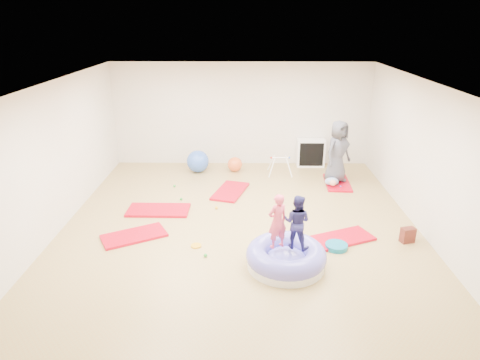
{
  "coord_description": "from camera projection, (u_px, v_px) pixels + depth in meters",
  "views": [
    {
      "loc": [
        0.1,
        -7.54,
        3.91
      ],
      "look_at": [
        0.0,
        0.3,
        0.9
      ],
      "focal_mm": 32.0,
      "sensor_mm": 36.0,
      "label": 1
    }
  ],
  "objects": [
    {
      "name": "gym_mat_center_back",
      "position": [
        230.0,
        191.0,
        10.14
      ],
      "size": [
        0.92,
        1.33,
        0.05
      ],
      "primitive_type": "cube",
      "rotation": [
        0.0,
        0.0,
        1.28
      ],
      "color": "#D40034",
      "rests_on": "ground"
    },
    {
      "name": "infant",
      "position": [
        332.0,
        182.0,
        10.38
      ],
      "size": [
        0.33,
        0.34,
        0.2
      ],
      "color": "#839BCB",
      "rests_on": "gym_mat_rear_right"
    },
    {
      "name": "yellow_toy",
      "position": [
        196.0,
        246.0,
        7.75
      ],
      "size": [
        0.19,
        0.19,
        0.03
      ],
      "primitive_type": "cylinder",
      "color": "gold",
      "rests_on": "ground"
    },
    {
      "name": "room",
      "position": [
        240.0,
        161.0,
        7.94
      ],
      "size": [
        7.01,
        8.01,
        2.81
      ],
      "color": "#A28B52",
      "rests_on": "ground"
    },
    {
      "name": "exercise_ball_blue",
      "position": [
        198.0,
        161.0,
        11.38
      ],
      "size": [
        0.59,
        0.59,
        0.59
      ],
      "primitive_type": "sphere",
      "color": "blue",
      "rests_on": "ground"
    },
    {
      "name": "child_navy",
      "position": [
        297.0,
        219.0,
        6.89
      ],
      "size": [
        0.55,
        0.5,
        0.92
      ],
      "primitive_type": "imported",
      "rotation": [
        0.0,
        0.0,
        2.75
      ],
      "color": "navy",
      "rests_on": "inflatable_cushion"
    },
    {
      "name": "inflatable_cushion",
      "position": [
        286.0,
        257.0,
        7.09
      ],
      "size": [
        1.34,
        1.34,
        0.42
      ],
      "rotation": [
        0.0,
        0.0,
        -0.23
      ],
      "color": "silver",
      "rests_on": "ground"
    },
    {
      "name": "ball_pit_balls",
      "position": [
        241.0,
        219.0,
        8.73
      ],
      "size": [
        4.11,
        3.94,
        0.06
      ],
      "color": "green",
      "rests_on": "ground"
    },
    {
      "name": "gym_mat_front_left",
      "position": [
        134.0,
        236.0,
        8.09
      ],
      "size": [
        1.31,
        1.08,
        0.05
      ],
      "primitive_type": "cube",
      "rotation": [
        0.0,
        0.0,
        0.5
      ],
      "color": "#D40034",
      "rests_on": "ground"
    },
    {
      "name": "cube_shelf",
      "position": [
        311.0,
        153.0,
        11.82
      ],
      "size": [
        0.76,
        0.37,
        0.76
      ],
      "color": "white",
      "rests_on": "ground"
    },
    {
      "name": "adult_caregiver",
      "position": [
        338.0,
        152.0,
        10.42
      ],
      "size": [
        0.9,
        0.86,
        1.55
      ],
      "primitive_type": "imported",
      "rotation": [
        0.0,
        0.0,
        0.68
      ],
      "color": "#42434E",
      "rests_on": "gym_mat_rear_right"
    },
    {
      "name": "gym_mat_rear_right",
      "position": [
        337.0,
        183.0,
        10.66
      ],
      "size": [
        0.65,
        1.2,
        0.05
      ],
      "primitive_type": "cube",
      "rotation": [
        0.0,
        0.0,
        1.51
      ],
      "color": "#D40034",
      "rests_on": "ground"
    },
    {
      "name": "gym_mat_right",
      "position": [
        343.0,
        238.0,
        8.0
      ],
      "size": [
        1.27,
        0.97,
        0.05
      ],
      "primitive_type": "cube",
      "rotation": [
        0.0,
        0.0,
        0.41
      ],
      "color": "#D40034",
      "rests_on": "ground"
    },
    {
      "name": "balance_disc",
      "position": [
        336.0,
        246.0,
        7.68
      ],
      "size": [
        0.4,
        0.4,
        0.09
      ],
      "primitive_type": "cylinder",
      "color": "#0D6688",
      "rests_on": "ground"
    },
    {
      "name": "infant_play_gym",
      "position": [
        280.0,
        163.0,
        11.17
      ],
      "size": [
        0.63,
        0.6,
        0.48
      ],
      "rotation": [
        0.0,
        0.0,
        0.37
      ],
      "color": "white",
      "rests_on": "ground"
    },
    {
      "name": "backpack",
      "position": [
        408.0,
        235.0,
        7.86
      ],
      "size": [
        0.28,
        0.22,
        0.29
      ],
      "primitive_type": "cube",
      "rotation": [
        0.0,
        0.0,
        0.28
      ],
      "color": "#993424",
      "rests_on": "ground"
    },
    {
      "name": "gym_mat_mid_left",
      "position": [
        158.0,
        210.0,
        9.15
      ],
      "size": [
        1.31,
        0.67,
        0.05
      ],
      "primitive_type": "cube",
      "rotation": [
        0.0,
        0.0,
        -0.01
      ],
      "color": "#D40034",
      "rests_on": "ground"
    },
    {
      "name": "child_pink",
      "position": [
        278.0,
        218.0,
        6.89
      ],
      "size": [
        0.41,
        0.36,
        0.95
      ],
      "primitive_type": "imported",
      "rotation": [
        0.0,
        0.0,
        3.62
      ],
      "color": "#EE4762",
      "rests_on": "inflatable_cushion"
    },
    {
      "name": "exercise_ball_orange",
      "position": [
        235.0,
        164.0,
        11.46
      ],
      "size": [
        0.39,
        0.39,
        0.39
      ],
      "primitive_type": "sphere",
      "color": "orange",
      "rests_on": "ground"
    }
  ]
}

